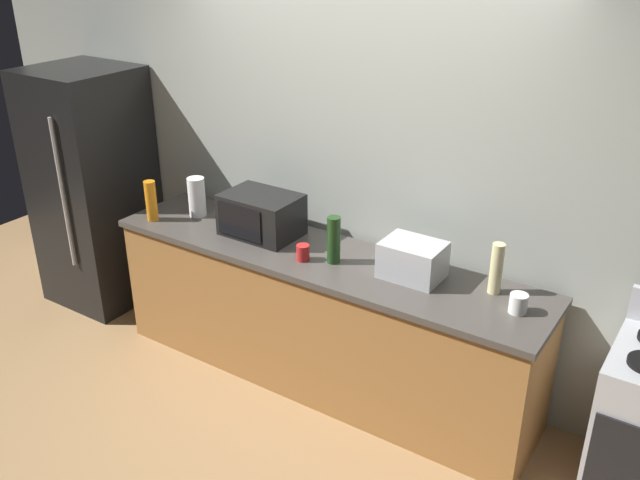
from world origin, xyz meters
TOP-DOWN VIEW (x-y plane):
  - ground_plane at (0.00, 0.00)m, footprint 8.00×8.00m
  - back_wall at (0.00, 0.81)m, footprint 6.40×0.10m
  - counter_run at (0.00, 0.40)m, footprint 2.84×0.64m
  - refrigerator at (-2.05, 0.40)m, footprint 0.72×0.73m
  - microwave at (-0.48, 0.45)m, footprint 0.48×0.35m
  - toaster_oven at (0.59, 0.46)m, footprint 0.34×0.26m
  - paper_towel_roll at (-1.04, 0.45)m, footprint 0.12×0.12m
  - bottle_dish_soap at (-1.24, 0.23)m, footprint 0.08×0.08m
  - bottle_hand_soap at (1.04, 0.54)m, footprint 0.07×0.07m
  - bottle_wine at (0.12, 0.37)m, footprint 0.08×0.08m
  - mug_white at (1.22, 0.41)m, footprint 0.09×0.09m
  - mug_red at (-0.05, 0.29)m, footprint 0.08×0.08m

SIDE VIEW (x-z plane):
  - ground_plane at x=0.00m, z-range 0.00..0.00m
  - counter_run at x=0.00m, z-range 0.00..0.90m
  - refrigerator at x=-2.05m, z-range 0.00..1.80m
  - mug_red at x=-0.05m, z-range 0.90..1.00m
  - mug_white at x=1.22m, z-range 0.90..1.00m
  - toaster_oven at x=0.59m, z-range 0.90..1.11m
  - microwave at x=-0.48m, z-range 0.90..1.17m
  - paper_towel_roll at x=-1.04m, z-range 0.90..1.17m
  - bottle_dish_soap at x=-1.24m, z-range 0.90..1.17m
  - bottle_wine at x=0.12m, z-range 0.90..1.19m
  - bottle_hand_soap at x=1.04m, z-range 0.90..1.19m
  - back_wall at x=0.00m, z-range 0.00..2.70m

